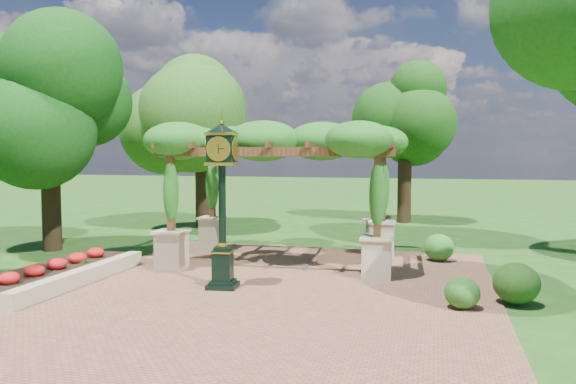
# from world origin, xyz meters

# --- Properties ---
(ground) EXTENTS (120.00, 120.00, 0.00)m
(ground) POSITION_xyz_m (0.00, 0.00, 0.00)
(ground) COLOR #1E4714
(ground) RESTS_ON ground
(brick_plaza) EXTENTS (10.00, 12.00, 0.04)m
(brick_plaza) POSITION_xyz_m (0.00, 1.00, 0.02)
(brick_plaza) COLOR brown
(brick_plaza) RESTS_ON ground
(border_wall) EXTENTS (0.35, 5.00, 0.40)m
(border_wall) POSITION_xyz_m (-4.60, 0.50, 0.20)
(border_wall) COLOR #C6B793
(border_wall) RESTS_ON ground
(flower_bed) EXTENTS (1.50, 5.00, 0.36)m
(flower_bed) POSITION_xyz_m (-5.50, 0.50, 0.18)
(flower_bed) COLOR red
(flower_bed) RESTS_ON ground
(pedestal_clock) EXTENTS (0.86, 0.86, 3.89)m
(pedestal_clock) POSITION_xyz_m (-1.17, 0.97, 2.33)
(pedestal_clock) COLOR black
(pedestal_clock) RESTS_ON brick_plaza
(pergola) EXTENTS (6.59, 4.34, 4.03)m
(pergola) POSITION_xyz_m (-0.64, 4.44, 3.30)
(pergola) COLOR beige
(pergola) RESTS_ON brick_plaza
(sundial) EXTENTS (0.74, 0.74, 1.02)m
(sundial) POSITION_xyz_m (1.54, 7.21, 0.45)
(sundial) COLOR gray
(sundial) RESTS_ON ground
(shrub_front) EXTENTS (0.94, 0.94, 0.64)m
(shrub_front) POSITION_xyz_m (4.16, 0.56, 0.36)
(shrub_front) COLOR #245B1A
(shrub_front) RESTS_ON brick_plaza
(shrub_mid) EXTENTS (1.22, 1.22, 0.86)m
(shrub_mid) POSITION_xyz_m (5.26, 1.24, 0.47)
(shrub_mid) COLOR #214814
(shrub_mid) RESTS_ON brick_plaza
(shrub_back) EXTENTS (1.00, 1.00, 0.79)m
(shrub_back) POSITION_xyz_m (3.72, 5.66, 0.43)
(shrub_back) COLOR #276C1F
(shrub_back) RESTS_ON brick_plaza
(tree_west_near) EXTENTS (3.86, 3.86, 7.06)m
(tree_west_near) POSITION_xyz_m (-8.51, 4.50, 4.85)
(tree_west_near) COLOR black
(tree_west_near) RESTS_ON ground
(tree_west_far) EXTENTS (4.34, 4.34, 6.85)m
(tree_west_far) POSITION_xyz_m (-5.94, 10.88, 4.71)
(tree_west_far) COLOR #311E13
(tree_west_far) RESTS_ON ground
(tree_north) EXTENTS (3.13, 3.13, 7.36)m
(tree_north) POSITION_xyz_m (2.22, 14.91, 5.02)
(tree_north) COLOR #332014
(tree_north) RESTS_ON ground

